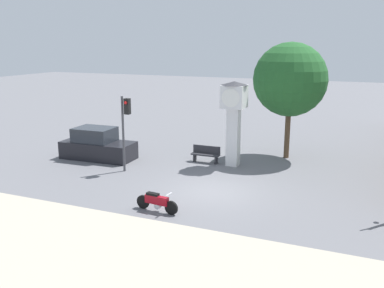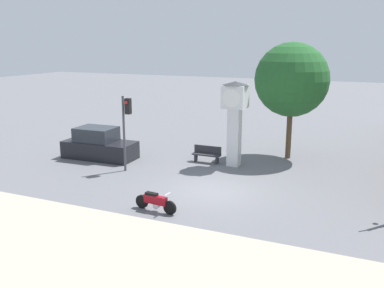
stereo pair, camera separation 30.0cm
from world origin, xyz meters
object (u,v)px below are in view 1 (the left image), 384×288
at_px(motorcycle, 157,202).
at_px(street_tree, 290,80).
at_px(bench, 206,154).
at_px(parked_car, 97,146).
at_px(clock_tower, 234,110).
at_px(traffic_light, 125,120).

bearing_deg(motorcycle, street_tree, 78.60).
xyz_separation_m(street_tree, bench, (-3.95, -2.74, -4.01)).
bearing_deg(parked_car, clock_tower, 10.45).
xyz_separation_m(motorcycle, street_tree, (3.17, 10.16, 4.10)).
xyz_separation_m(traffic_light, parked_car, (-2.88, 1.53, -1.95)).
bearing_deg(bench, clock_tower, 0.45).
xyz_separation_m(clock_tower, street_tree, (2.39, 2.73, 1.46)).
bearing_deg(traffic_light, clock_tower, 34.42).
bearing_deg(street_tree, clock_tower, -131.18).
height_order(street_tree, parked_car, street_tree).
relative_size(street_tree, bench, 4.11).
relative_size(traffic_light, bench, 2.44).
height_order(traffic_light, parked_car, traffic_light).
height_order(traffic_light, bench, traffic_light).
bearing_deg(bench, parked_car, -164.35).
relative_size(motorcycle, parked_car, 0.44).
distance_m(street_tree, bench, 6.26).
relative_size(street_tree, parked_car, 1.54).
bearing_deg(traffic_light, street_tree, 40.00).
height_order(motorcycle, bench, bench).
xyz_separation_m(motorcycle, traffic_light, (-3.93, 4.21, 2.30)).
xyz_separation_m(traffic_light, street_tree, (7.10, 5.96, 1.80)).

